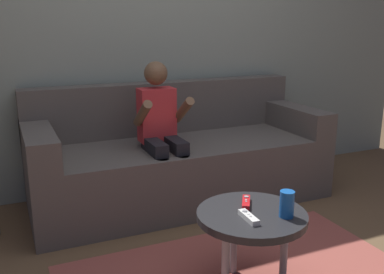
# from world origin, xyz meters

# --- Properties ---
(wall_back) EXTENTS (4.89, 0.05, 2.50)m
(wall_back) POSITION_xyz_m (0.00, 1.67, 1.25)
(wall_back) COLOR gray
(wall_back) RESTS_ON ground
(couch) EXTENTS (2.08, 0.80, 0.82)m
(couch) POSITION_xyz_m (0.07, 1.27, 0.30)
(couch) COLOR #56514C
(couch) RESTS_ON ground
(person_seated_on_couch) EXTENTS (0.33, 0.41, 1.01)m
(person_seated_on_couch) POSITION_xyz_m (-0.12, 1.09, 0.58)
(person_seated_on_couch) COLOR black
(person_seated_on_couch) RESTS_ON ground
(coffee_table) EXTENTS (0.51, 0.51, 0.40)m
(coffee_table) POSITION_xyz_m (-0.06, 0.07, 0.36)
(coffee_table) COLOR #232326
(coffee_table) RESTS_ON ground
(game_remote_white_near_edge) EXTENTS (0.04, 0.14, 0.03)m
(game_remote_white_near_edge) POSITION_xyz_m (-0.11, 0.01, 0.41)
(game_remote_white_near_edge) COLOR white
(game_remote_white_near_edge) RESTS_ON coffee_table
(game_remote_red_center) EXTENTS (0.10, 0.14, 0.03)m
(game_remote_red_center) POSITION_xyz_m (-0.04, 0.16, 0.41)
(game_remote_red_center) COLOR red
(game_remote_red_center) RESTS_ON coffee_table
(soda_can) EXTENTS (0.07, 0.07, 0.12)m
(soda_can) POSITION_xyz_m (0.06, -0.03, 0.46)
(soda_can) COLOR #1959B2
(soda_can) RESTS_ON coffee_table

